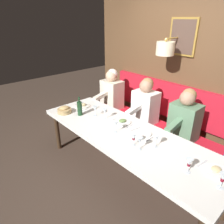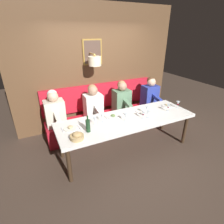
{
  "view_description": "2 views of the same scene",
  "coord_description": "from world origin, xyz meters",
  "px_view_note": "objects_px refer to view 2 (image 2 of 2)",
  "views": [
    {
      "loc": [
        -1.7,
        -1.62,
        2.13
      ],
      "look_at": [
        0.05,
        0.31,
        0.92
      ],
      "focal_mm": 32.63,
      "sensor_mm": 36.0,
      "label": 1
    },
    {
      "loc": [
        -2.63,
        1.62,
        2.31
      ],
      "look_at": [
        0.05,
        0.31,
        0.92
      ],
      "focal_mm": 28.2,
      "sensor_mm": 36.0,
      "label": 2
    }
  ],
  "objects_px": {
    "wine_glass_5": "(102,116)",
    "wine_glass_3": "(143,113)",
    "diner_near": "(122,98)",
    "wine_glass_1": "(95,119)",
    "bread_bowl": "(77,136)",
    "diner_far": "(55,110)",
    "wine_glass_4": "(168,106)",
    "diner_nearest": "(150,93)",
    "dining_table": "(127,121)",
    "wine_glass_0": "(147,108)",
    "wine_glass_7": "(126,116)",
    "diner_middle": "(93,103)",
    "wine_glass_6": "(178,103)",
    "wine_bottle": "(88,126)",
    "wine_glass_2": "(148,112)"
  },
  "relations": [
    {
      "from": "wine_glass_2",
      "to": "wine_glass_3",
      "type": "height_order",
      "value": "same"
    },
    {
      "from": "wine_glass_1",
      "to": "bread_bowl",
      "type": "relative_size",
      "value": 0.75
    },
    {
      "from": "wine_glass_7",
      "to": "bread_bowl",
      "type": "bearing_deg",
      "value": 100.58
    },
    {
      "from": "diner_middle",
      "to": "wine_glass_0",
      "type": "distance_m",
      "value": 1.21
    },
    {
      "from": "dining_table",
      "to": "wine_glass_7",
      "type": "bearing_deg",
      "value": 134.22
    },
    {
      "from": "dining_table",
      "to": "wine_glass_0",
      "type": "xyz_separation_m",
      "value": [
        0.03,
        -0.48,
        0.18
      ]
    },
    {
      "from": "wine_glass_2",
      "to": "wine_glass_3",
      "type": "xyz_separation_m",
      "value": [
        0.01,
        0.1,
        -0.0
      ]
    },
    {
      "from": "diner_near",
      "to": "wine_glass_1",
      "type": "height_order",
      "value": "diner_near"
    },
    {
      "from": "diner_near",
      "to": "diner_far",
      "type": "height_order",
      "value": "same"
    },
    {
      "from": "diner_middle",
      "to": "wine_glass_6",
      "type": "distance_m",
      "value": 1.89
    },
    {
      "from": "wine_glass_0",
      "to": "wine_glass_7",
      "type": "height_order",
      "value": "same"
    },
    {
      "from": "wine_glass_2",
      "to": "wine_glass_3",
      "type": "relative_size",
      "value": 1.0
    },
    {
      "from": "wine_glass_4",
      "to": "wine_bottle",
      "type": "distance_m",
      "value": 1.8
    },
    {
      "from": "diner_near",
      "to": "wine_glass_5",
      "type": "relative_size",
      "value": 4.82
    },
    {
      "from": "diner_near",
      "to": "wine_glass_1",
      "type": "distance_m",
      "value": 1.34
    },
    {
      "from": "diner_middle",
      "to": "wine_glass_2",
      "type": "height_order",
      "value": "diner_middle"
    },
    {
      "from": "wine_glass_3",
      "to": "wine_glass_7",
      "type": "height_order",
      "value": "same"
    },
    {
      "from": "wine_glass_2",
      "to": "wine_glass_7",
      "type": "distance_m",
      "value": 0.47
    },
    {
      "from": "diner_far",
      "to": "wine_glass_6",
      "type": "distance_m",
      "value": 2.66
    },
    {
      "from": "diner_middle",
      "to": "wine_bottle",
      "type": "height_order",
      "value": "diner_middle"
    },
    {
      "from": "diner_near",
      "to": "wine_glass_5",
      "type": "bearing_deg",
      "value": 133.25
    },
    {
      "from": "wine_glass_0",
      "to": "wine_glass_2",
      "type": "distance_m",
      "value": 0.2
    },
    {
      "from": "wine_glass_4",
      "to": "wine_bottle",
      "type": "xyz_separation_m",
      "value": [
        -0.05,
        1.8,
        0.0
      ]
    },
    {
      "from": "wine_glass_6",
      "to": "diner_nearest",
      "type": "bearing_deg",
      "value": 2.44
    },
    {
      "from": "diner_nearest",
      "to": "diner_middle",
      "type": "height_order",
      "value": "same"
    },
    {
      "from": "wine_glass_1",
      "to": "wine_glass_0",
      "type": "bearing_deg",
      "value": -89.85
    },
    {
      "from": "wine_glass_3",
      "to": "wine_glass_6",
      "type": "xyz_separation_m",
      "value": [
        0.08,
        -0.98,
        -0.0
      ]
    },
    {
      "from": "diner_far",
      "to": "wine_glass_4",
      "type": "relative_size",
      "value": 4.82
    },
    {
      "from": "diner_nearest",
      "to": "wine_glass_4",
      "type": "xyz_separation_m",
      "value": [
        -0.97,
        0.26,
        0.04
      ]
    },
    {
      "from": "wine_glass_5",
      "to": "wine_glass_3",
      "type": "bearing_deg",
      "value": -105.44
    },
    {
      "from": "wine_glass_5",
      "to": "wine_bottle",
      "type": "bearing_deg",
      "value": 120.68
    },
    {
      "from": "wine_glass_6",
      "to": "wine_glass_7",
      "type": "relative_size",
      "value": 1.0
    },
    {
      "from": "wine_glass_7",
      "to": "bread_bowl",
      "type": "height_order",
      "value": "wine_glass_7"
    },
    {
      "from": "diner_middle",
      "to": "bread_bowl",
      "type": "xyz_separation_m",
      "value": [
        -1.15,
        0.71,
        -0.03
      ]
    },
    {
      "from": "dining_table",
      "to": "diner_nearest",
      "type": "distance_m",
      "value": 1.51
    },
    {
      "from": "dining_table",
      "to": "bread_bowl",
      "type": "relative_size",
      "value": 12.49
    },
    {
      "from": "wine_glass_3",
      "to": "bread_bowl",
      "type": "bearing_deg",
      "value": 95.73
    },
    {
      "from": "diner_far",
      "to": "wine_glass_7",
      "type": "height_order",
      "value": "diner_far"
    },
    {
      "from": "diner_middle",
      "to": "bread_bowl",
      "type": "bearing_deg",
      "value": 148.52
    },
    {
      "from": "dining_table",
      "to": "wine_glass_1",
      "type": "bearing_deg",
      "value": 87.86
    },
    {
      "from": "wine_glass_1",
      "to": "wine_bottle",
      "type": "distance_m",
      "value": 0.24
    },
    {
      "from": "diner_middle",
      "to": "wine_glass_5",
      "type": "height_order",
      "value": "diner_middle"
    },
    {
      "from": "diner_nearest",
      "to": "diner_near",
      "type": "relative_size",
      "value": 1.0
    },
    {
      "from": "wine_glass_4",
      "to": "wine_glass_5",
      "type": "xyz_separation_m",
      "value": [
        0.16,
        1.45,
        0.0
      ]
    },
    {
      "from": "diner_nearest",
      "to": "diner_far",
      "type": "xyz_separation_m",
      "value": [
        0.0,
        2.45,
        0.0
      ]
    },
    {
      "from": "wine_glass_0",
      "to": "wine_glass_2",
      "type": "bearing_deg",
      "value": 151.48
    },
    {
      "from": "diner_middle",
      "to": "bread_bowl",
      "type": "relative_size",
      "value": 3.6
    },
    {
      "from": "diner_nearest",
      "to": "diner_middle",
      "type": "distance_m",
      "value": 1.59
    },
    {
      "from": "diner_near",
      "to": "wine_glass_6",
      "type": "distance_m",
      "value": 1.3
    },
    {
      "from": "diner_nearest",
      "to": "wine_glass_1",
      "type": "xyz_separation_m",
      "value": [
        -0.86,
        1.88,
        0.04
      ]
    }
  ]
}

